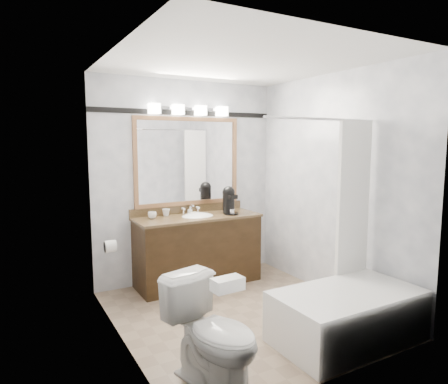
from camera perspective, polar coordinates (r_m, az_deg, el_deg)
The scene contains 14 objects.
room at distance 3.92m, azimuth 2.52°, elevation -0.06°, with size 2.42×2.62×2.52m.
vanity at distance 4.96m, azimuth -3.77°, elevation -8.05°, with size 1.53×0.58×0.97m.
mirror at distance 5.04m, azimuth -5.17°, elevation 4.37°, with size 1.40×0.04×1.10m.
vanity_light_bar at distance 5.00m, azimuth -4.99°, elevation 11.62°, with size 1.02×0.14×0.12m.
accent_stripe at distance 5.05m, azimuth -5.30°, elevation 11.18°, with size 2.40×0.01×0.06m, color black.
bathtub at distance 3.84m, azimuth 17.21°, elevation -15.58°, with size 1.30×0.75×1.96m.
tp_roll at distance 4.21m, azimuth -15.95°, elevation -7.46°, with size 0.12×0.12×0.11m, color white.
toilet at distance 3.02m, azimuth -1.49°, elevation -19.53°, with size 0.43×0.76×0.77m, color white.
tissue_box at distance 2.69m, azimuth 0.51°, elevation -13.02°, with size 0.21×0.11×0.09m, color white.
coffee_maker at distance 4.97m, azimuth 0.71°, elevation -1.10°, with size 0.18×0.23×0.35m.
cup_left at distance 4.77m, azimuth -10.22°, elevation -3.27°, with size 0.10×0.10×0.08m, color white.
cup_right at distance 4.90m, azimuth -8.28°, elevation -2.90°, with size 0.09×0.09×0.09m, color white.
soap_bottle_a at distance 4.97m, azimuth -4.89°, elevation -2.68°, with size 0.04×0.04×0.09m, color white.
soap_bar at distance 4.97m, azimuth -4.37°, elevation -3.04°, with size 0.09×0.05×0.03m, color beige.
Camera 1 is at (-2.04, -3.31, 1.74)m, focal length 32.00 mm.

